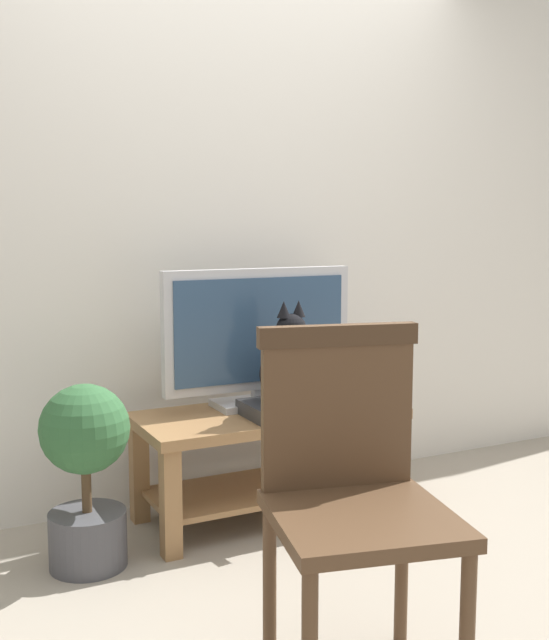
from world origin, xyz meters
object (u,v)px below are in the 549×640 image
at_px(potted_plant, 86,466).
at_px(media_box, 286,408).
at_px(book_stack, 348,391).
at_px(tv, 259,336).
at_px(wooden_chair, 351,477).
at_px(tv_stand, 269,443).
at_px(cat, 288,365).

bearing_deg(potted_plant, media_box, 1.65).
bearing_deg(book_stack, media_box, -159.45).
xyz_separation_m(tv, wooden_chair, (-0.32, -1.25, -0.21)).
relative_size(tv_stand, book_stack, 4.48).
bearing_deg(wooden_chair, tv_stand, 74.53).
relative_size(tv_stand, tv, 1.30).
bearing_deg(wooden_chair, potted_plant, 116.17).
relative_size(wooden_chair, potted_plant, 1.43).
xyz_separation_m(cat, wooden_chair, (-0.34, -1.03, -0.11)).
distance_m(book_stack, potted_plant, 1.26).
bearing_deg(potted_plant, tv_stand, 9.31).
relative_size(tv, potted_plant, 1.27).
bearing_deg(book_stack, tv_stand, -174.75).
bearing_deg(media_box, potted_plant, -178.35).
height_order(wooden_chair, potted_plant, wooden_chair).
distance_m(media_box, book_stack, 0.42).
relative_size(tv_stand, media_box, 3.33).
height_order(media_box, wooden_chair, wooden_chair).
relative_size(media_box, book_stack, 1.35).
bearing_deg(potted_plant, wooden_chair, -63.83).
height_order(book_stack, potted_plant, potted_plant).
distance_m(cat, book_stack, 0.46).
bearing_deg(wooden_chair, tv, 75.70).
xyz_separation_m(tv_stand, potted_plant, (-0.82, -0.13, 0.05)).
bearing_deg(cat, media_box, 94.62).
relative_size(media_box, potted_plant, 0.49).
distance_m(tv_stand, wooden_chair, 1.22).
bearing_deg(tv, potted_plant, -164.09).
distance_m(tv, wooden_chair, 1.31).
height_order(tv, potted_plant, tv).
relative_size(book_stack, potted_plant, 0.37).
distance_m(tv, potted_plant, 0.94).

